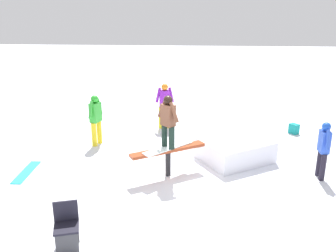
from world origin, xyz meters
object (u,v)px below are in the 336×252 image
object	(u,v)px
rail_feature	(168,153)
loose_snowboard_cyan	(26,172)
bystander_green	(96,117)
backpack_on_snow	(294,129)
folding_chair	(67,228)
bystander_purple	(165,103)
bystander_blue	(324,147)
main_rider_on_rail	(168,123)

from	to	relation	value
rail_feature	loose_snowboard_cyan	distance (m)	3.80
rail_feature	bystander_green	size ratio (longest dim) A/B	1.19
rail_feature	backpack_on_snow	xyz separation A→B (m)	(-4.09, -3.50, -0.46)
folding_chair	bystander_green	bearing A→B (deg)	81.95
bystander_purple	backpack_on_snow	distance (m)	4.52
bystander_blue	bystander_purple	world-z (taller)	bystander_purple
loose_snowboard_cyan	bystander_green	bearing A→B (deg)	146.13
main_rider_on_rail	loose_snowboard_cyan	world-z (taller)	main_rider_on_rail
folding_chair	backpack_on_snow	world-z (taller)	folding_chair
rail_feature	bystander_blue	distance (m)	3.90
rail_feature	backpack_on_snow	world-z (taller)	rail_feature
bystander_green	folding_chair	bearing A→B (deg)	28.31
rail_feature	folding_chair	distance (m)	3.53
main_rider_on_rail	bystander_purple	distance (m)	3.89
main_rider_on_rail	bystander_purple	bearing A→B (deg)	-129.20
main_rider_on_rail	loose_snowboard_cyan	size ratio (longest dim) A/B	1.01
bystander_green	backpack_on_snow	distance (m)	6.65
backpack_on_snow	bystander_purple	bearing A→B (deg)	-132.99
bystander_purple	loose_snowboard_cyan	size ratio (longest dim) A/B	1.18
rail_feature	main_rider_on_rail	distance (m)	0.81
bystander_green	folding_chair	size ratio (longest dim) A/B	1.81
bystander_purple	backpack_on_snow	xyz separation A→B (m)	(-4.44, 0.33, -0.73)
main_rider_on_rail	bystander_blue	bearing A→B (deg)	137.17
main_rider_on_rail	backpack_on_snow	xyz separation A→B (m)	(-4.09, -3.50, -1.27)
main_rider_on_rail	backpack_on_snow	bearing A→B (deg)	176.09
loose_snowboard_cyan	backpack_on_snow	world-z (taller)	backpack_on_snow
bystander_green	rail_feature	bearing A→B (deg)	69.01
folding_chair	bystander_purple	bearing A→B (deg)	63.45
main_rider_on_rail	folding_chair	world-z (taller)	main_rider_on_rail
bystander_green	bystander_purple	size ratio (longest dim) A/B	0.99
bystander_blue	bystander_green	world-z (taller)	bystander_green
rail_feature	folding_chair	size ratio (longest dim) A/B	2.15
bystander_blue	folding_chair	size ratio (longest dim) A/B	1.69
bystander_purple	loose_snowboard_cyan	xyz separation A→B (m)	(3.39, 3.90, -0.89)
rail_feature	bystander_green	xyz separation A→B (m)	(2.37, -2.08, 0.27)
bystander_blue	folding_chair	distance (m)	6.42
bystander_blue	folding_chair	xyz separation A→B (m)	(5.53, 3.23, -0.42)
loose_snowboard_cyan	folding_chair	size ratio (longest dim) A/B	1.55
loose_snowboard_cyan	folding_chair	bearing A→B (deg)	33.57
main_rider_on_rail	bystander_green	xyz separation A→B (m)	(2.37, -2.08, -0.54)
folding_chair	loose_snowboard_cyan	bearing A→B (deg)	108.67
loose_snowboard_cyan	backpack_on_snow	size ratio (longest dim) A/B	4.01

